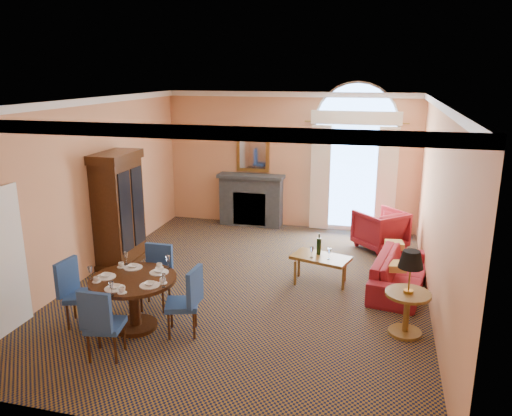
% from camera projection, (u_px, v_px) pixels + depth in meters
% --- Properties ---
extents(ground, '(7.50, 7.50, 0.00)m').
position_uv_depth(ground, '(249.00, 287.00, 8.75)').
color(ground, '#101733').
rests_on(ground, ground).
extents(room_envelope, '(6.04, 7.52, 3.45)m').
position_uv_depth(room_envelope, '(257.00, 139.00, 8.71)').
color(room_envelope, '#EEA571').
rests_on(room_envelope, ground).
extents(armoire, '(0.63, 1.12, 2.20)m').
position_uv_depth(armoire, '(119.00, 211.00, 9.57)').
color(armoire, black).
rests_on(armoire, ground).
extents(dining_table, '(1.25, 1.25, 0.99)m').
position_uv_depth(dining_table, '(134.00, 291.00, 7.20)').
color(dining_table, black).
rests_on(dining_table, ground).
extents(dining_chair_north, '(0.51, 0.51, 1.01)m').
position_uv_depth(dining_chair_north, '(157.00, 272.00, 7.93)').
color(dining_chair_north, navy).
rests_on(dining_chair_north, ground).
extents(dining_chair_south, '(0.52, 0.52, 1.01)m').
position_uv_depth(dining_chair_south, '(101.00, 320.00, 6.38)').
color(dining_chair_south, navy).
rests_on(dining_chair_south, ground).
extents(dining_chair_east, '(0.56, 0.56, 1.01)m').
position_uv_depth(dining_chair_east, '(188.00, 297.00, 7.04)').
color(dining_chair_east, navy).
rests_on(dining_chair_east, ground).
extents(dining_chair_west, '(0.57, 0.57, 1.01)m').
position_uv_depth(dining_chair_west, '(75.00, 288.00, 7.34)').
color(dining_chair_west, navy).
rests_on(dining_chair_west, ground).
extents(sofa, '(1.11, 2.10, 0.58)m').
position_uv_depth(sofa, '(400.00, 272.00, 8.62)').
color(sofa, maroon).
rests_on(sofa, ground).
extents(armchair, '(1.27, 1.28, 0.83)m').
position_uv_depth(armchair, '(380.00, 229.00, 10.56)').
color(armchair, maroon).
rests_on(armchair, ground).
extents(coffee_table, '(1.11, 0.81, 0.89)m').
position_uv_depth(coffee_table, '(321.00, 258.00, 8.79)').
color(coffee_table, brown).
rests_on(coffee_table, ground).
extents(side_table, '(0.64, 0.64, 1.24)m').
position_uv_depth(side_table, '(409.00, 284.00, 6.98)').
color(side_table, brown).
rests_on(side_table, ground).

